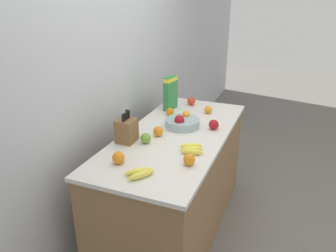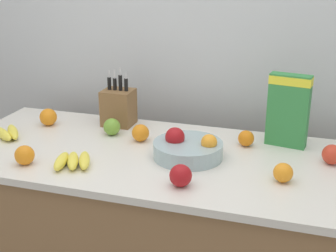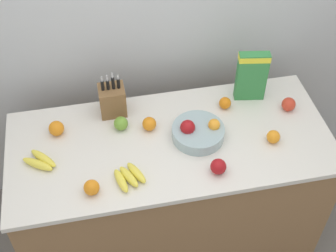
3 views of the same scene
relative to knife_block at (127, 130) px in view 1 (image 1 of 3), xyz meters
The scene contains 16 objects.
ground_plane 1.07m from the knife_block, 46.22° to the right, with size 14.00×14.00×0.00m, color slate.
wall_back 0.52m from the knife_block, 48.87° to the left, with size 9.00×0.06×2.60m.
counter 0.67m from the knife_block, 46.22° to the right, with size 1.75×0.78×0.90m.
knife_block is the anchor object (origin of this frame).
cereal_box 0.80m from the knife_block, ahead, with size 0.18×0.09×0.31m.
fruit_bowl 0.51m from the knife_block, 33.69° to the right, with size 0.28×0.28×0.12m.
banana_bunch_left 0.51m from the knife_block, 87.91° to the right, with size 0.17×0.19×0.04m.
banana_bunch_right 0.52m from the knife_block, 142.74° to the right, with size 0.19×0.18×0.04m.
apple_leftmost 1.00m from the knife_block, 10.35° to the right, with size 0.08×0.08×0.08m, color red.
apple_near_bananas 0.15m from the knife_block, 79.64° to the right, with size 0.08×0.08×0.08m, color #6B9E33.
apple_rightmost 0.72m from the knife_block, 49.21° to the right, with size 0.08×0.08×0.08m, color #A31419.
orange_by_cereal 0.91m from the knife_block, 26.14° to the right, with size 0.07×0.07×0.07m, color orange.
orange_mid_right 0.57m from the knife_block, 107.13° to the right, with size 0.08×0.08×0.08m, color orange.
orange_mid_left 0.34m from the knife_block, 160.48° to the right, with size 0.08×0.08×0.08m, color orange.
orange_front_right 0.26m from the knife_block, 44.63° to the right, with size 0.08×0.08×0.08m, color orange.
orange_front_left 0.64m from the knife_block, ahead, with size 0.07×0.07×0.07m, color orange.
Camera 1 is at (-2.22, -0.83, 1.94)m, focal length 35.00 mm.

